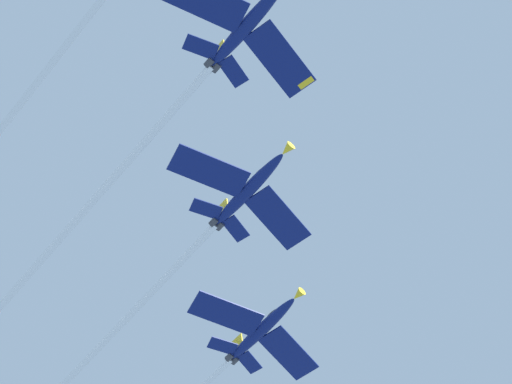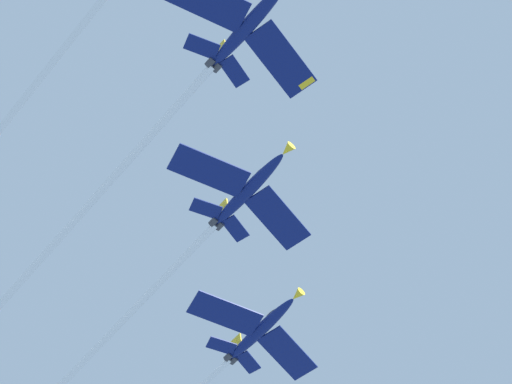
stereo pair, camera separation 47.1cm
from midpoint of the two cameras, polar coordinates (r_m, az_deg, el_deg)
jet_second at (r=113.47m, az=-4.41°, el=4.84°), size 29.89×50.35×10.53m
jet_third at (r=124.88m, az=-4.31°, el=-3.81°), size 31.58×53.54×10.36m
jet_fourth at (r=135.31m, az=-2.38°, el=-9.92°), size 28.70×48.83×9.69m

